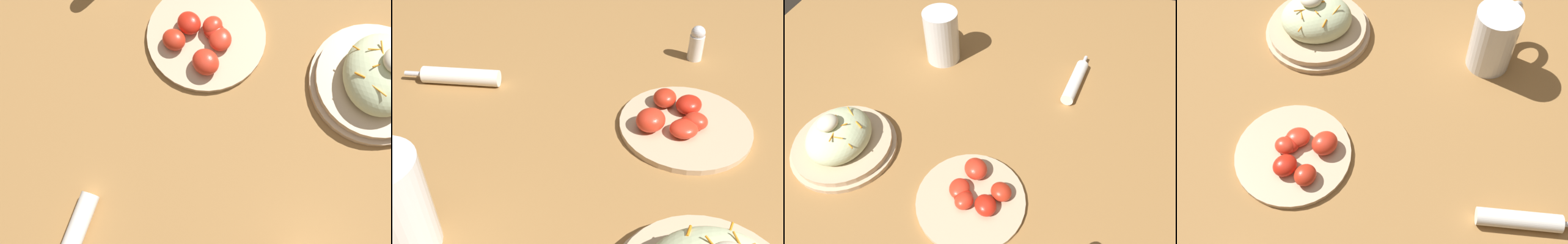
% 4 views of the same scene
% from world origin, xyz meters
% --- Properties ---
extents(ground_plane, '(1.43, 1.43, 0.00)m').
position_xyz_m(ground_plane, '(0.00, 0.00, 0.00)').
color(ground_plane, '#9E703D').
extents(napkin_roll, '(0.18, 0.05, 0.03)m').
position_xyz_m(napkin_roll, '(-0.21, 0.20, 0.02)').
color(napkin_roll, white).
rests_on(napkin_roll, ground_plane).
extents(tomato_plate, '(0.22, 0.22, 0.04)m').
position_xyz_m(tomato_plate, '(0.18, 0.05, 0.01)').
color(tomato_plate, '#D1B28E').
rests_on(tomato_plate, ground_plane).
extents(salt_shaker, '(0.03, 0.03, 0.07)m').
position_xyz_m(salt_shaker, '(0.25, 0.27, 0.04)').
color(salt_shaker, white).
rests_on(salt_shaker, ground_plane).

